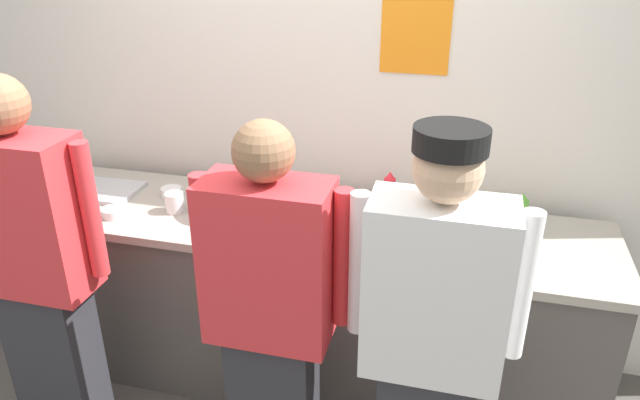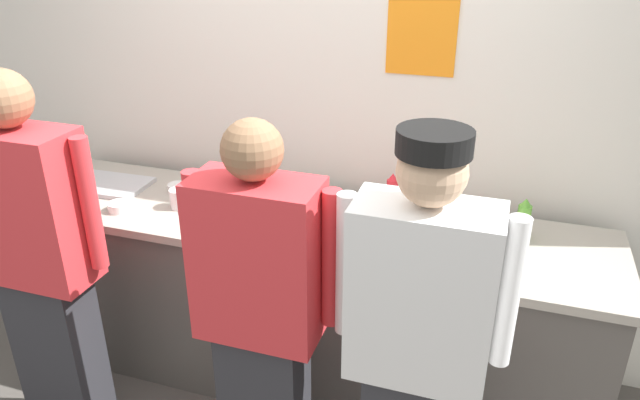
{
  "view_description": "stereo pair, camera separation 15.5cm",
  "coord_description": "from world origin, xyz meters",
  "px_view_note": "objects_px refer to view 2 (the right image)",
  "views": [
    {
      "loc": [
        0.75,
        -2.02,
        2.19
      ],
      "look_at": [
        0.14,
        0.32,
        1.06
      ],
      "focal_mm": 33.42,
      "sensor_mm": 36.0,
      "label": 1
    },
    {
      "loc": [
        0.9,
        -1.98,
        2.19
      ],
      "look_at": [
        0.14,
        0.32,
        1.06
      ],
      "focal_mm": 33.42,
      "sensor_mm": 36.0,
      "label": 2
    }
  ],
  "objects_px": {
    "mixing_bowl_steel": "(233,198)",
    "squeeze_bottle_spare": "(271,206)",
    "ramekin_red_sauce": "(119,206)",
    "plate_stack_rear": "(476,238)",
    "chef_near_left": "(40,260)",
    "sheet_tray": "(106,185)",
    "plate_stack_front": "(313,200)",
    "chef_far_right": "(417,348)",
    "squeeze_bottle_primary": "(523,220)",
    "deli_cup": "(179,199)",
    "ramekin_green_sauce": "(178,188)",
    "squeeze_bottle_secondary": "(392,194)",
    "chef_center": "(261,315)"
  },
  "relations": [
    {
      "from": "sheet_tray",
      "to": "plate_stack_front",
      "type": "bearing_deg",
      "value": 5.46
    },
    {
      "from": "deli_cup",
      "to": "ramekin_green_sauce",
      "type": "bearing_deg",
      "value": 122.9
    },
    {
      "from": "squeeze_bottle_primary",
      "to": "ramekin_green_sauce",
      "type": "relative_size",
      "value": 1.88
    },
    {
      "from": "ramekin_red_sauce",
      "to": "plate_stack_rear",
      "type": "bearing_deg",
      "value": 7.16
    },
    {
      "from": "sheet_tray",
      "to": "chef_near_left",
      "type": "bearing_deg",
      "value": -75.29
    },
    {
      "from": "plate_stack_front",
      "to": "plate_stack_rear",
      "type": "height_order",
      "value": "plate_stack_front"
    },
    {
      "from": "chef_far_right",
      "to": "mixing_bowl_steel",
      "type": "bearing_deg",
      "value": 144.78
    },
    {
      "from": "chef_near_left",
      "to": "squeeze_bottle_spare",
      "type": "height_order",
      "value": "chef_near_left"
    },
    {
      "from": "squeeze_bottle_primary",
      "to": "deli_cup",
      "type": "distance_m",
      "value": 1.61
    },
    {
      "from": "mixing_bowl_steel",
      "to": "squeeze_bottle_spare",
      "type": "relative_size",
      "value": 1.91
    },
    {
      "from": "squeeze_bottle_primary",
      "to": "squeeze_bottle_secondary",
      "type": "height_order",
      "value": "squeeze_bottle_secondary"
    },
    {
      "from": "sheet_tray",
      "to": "deli_cup",
      "type": "xyz_separation_m",
      "value": [
        0.5,
        -0.1,
        0.04
      ]
    },
    {
      "from": "squeeze_bottle_spare",
      "to": "ramekin_red_sauce",
      "type": "distance_m",
      "value": 0.76
    },
    {
      "from": "chef_near_left",
      "to": "chef_far_right",
      "type": "bearing_deg",
      "value": -1.56
    },
    {
      "from": "chef_near_left",
      "to": "deli_cup",
      "type": "height_order",
      "value": "chef_near_left"
    },
    {
      "from": "mixing_bowl_steel",
      "to": "ramekin_green_sauce",
      "type": "distance_m",
      "value": 0.37
    },
    {
      "from": "plate_stack_front",
      "to": "deli_cup",
      "type": "height_order",
      "value": "deli_cup"
    },
    {
      "from": "mixing_bowl_steel",
      "to": "chef_near_left",
      "type": "bearing_deg",
      "value": -129.92
    },
    {
      "from": "squeeze_bottle_spare",
      "to": "deli_cup",
      "type": "height_order",
      "value": "squeeze_bottle_spare"
    },
    {
      "from": "sheet_tray",
      "to": "squeeze_bottle_primary",
      "type": "bearing_deg",
      "value": 2.35
    },
    {
      "from": "chef_far_right",
      "to": "plate_stack_rear",
      "type": "bearing_deg",
      "value": 80.36
    },
    {
      "from": "plate_stack_rear",
      "to": "ramekin_green_sauce",
      "type": "relative_size",
      "value": 2.33
    },
    {
      "from": "chef_far_right",
      "to": "squeeze_bottle_spare",
      "type": "distance_m",
      "value": 1.03
    },
    {
      "from": "squeeze_bottle_secondary",
      "to": "deli_cup",
      "type": "bearing_deg",
      "value": -164.52
    },
    {
      "from": "sheet_tray",
      "to": "squeeze_bottle_primary",
      "type": "distance_m",
      "value": 2.1
    },
    {
      "from": "mixing_bowl_steel",
      "to": "plate_stack_front",
      "type": "bearing_deg",
      "value": 20.4
    },
    {
      "from": "plate_stack_front",
      "to": "mixing_bowl_steel",
      "type": "distance_m",
      "value": 0.39
    },
    {
      "from": "chef_center",
      "to": "ramekin_green_sauce",
      "type": "bearing_deg",
      "value": 136.0
    },
    {
      "from": "chef_far_right",
      "to": "squeeze_bottle_secondary",
      "type": "bearing_deg",
      "value": 107.35
    },
    {
      "from": "chef_center",
      "to": "chef_far_right",
      "type": "relative_size",
      "value": 0.98
    },
    {
      "from": "mixing_bowl_steel",
      "to": "ramekin_green_sauce",
      "type": "relative_size",
      "value": 3.34
    },
    {
      "from": "sheet_tray",
      "to": "squeeze_bottle_secondary",
      "type": "height_order",
      "value": "squeeze_bottle_secondary"
    },
    {
      "from": "ramekin_red_sauce",
      "to": "chef_center",
      "type": "bearing_deg",
      "value": -27.02
    },
    {
      "from": "mixing_bowl_steel",
      "to": "ramekin_green_sauce",
      "type": "bearing_deg",
      "value": 167.01
    },
    {
      "from": "ramekin_green_sauce",
      "to": "chef_center",
      "type": "bearing_deg",
      "value": -44.0
    },
    {
      "from": "chef_near_left",
      "to": "mixing_bowl_steel",
      "type": "bearing_deg",
      "value": 50.08
    },
    {
      "from": "squeeze_bottle_secondary",
      "to": "ramekin_green_sauce",
      "type": "bearing_deg",
      "value": -173.85
    },
    {
      "from": "plate_stack_front",
      "to": "plate_stack_rear",
      "type": "bearing_deg",
      "value": -8.87
    },
    {
      "from": "chef_near_left",
      "to": "chef_far_right",
      "type": "xyz_separation_m",
      "value": [
        1.6,
        -0.04,
        -0.02
      ]
    },
    {
      "from": "chef_near_left",
      "to": "plate_stack_rear",
      "type": "distance_m",
      "value": 1.86
    },
    {
      "from": "chef_center",
      "to": "mixing_bowl_steel",
      "type": "bearing_deg",
      "value": 122.47
    },
    {
      "from": "squeeze_bottle_secondary",
      "to": "mixing_bowl_steel",
      "type": "bearing_deg",
      "value": -164.78
    },
    {
      "from": "squeeze_bottle_spare",
      "to": "squeeze_bottle_secondary",
      "type": "bearing_deg",
      "value": 29.61
    },
    {
      "from": "chef_center",
      "to": "squeeze_bottle_secondary",
      "type": "distance_m",
      "value": 0.95
    },
    {
      "from": "plate_stack_front",
      "to": "chef_far_right",
      "type": "bearing_deg",
      "value": -52.28
    },
    {
      "from": "plate_stack_rear",
      "to": "ramekin_red_sauce",
      "type": "relative_size",
      "value": 2.25
    },
    {
      "from": "chef_far_right",
      "to": "plate_stack_rear",
      "type": "xyz_separation_m",
      "value": [
        0.13,
        0.74,
        0.06
      ]
    },
    {
      "from": "ramekin_red_sauce",
      "to": "squeeze_bottle_primary",
      "type": "bearing_deg",
      "value": 9.56
    },
    {
      "from": "plate_stack_rear",
      "to": "plate_stack_front",
      "type": "bearing_deg",
      "value": 171.13
    },
    {
      "from": "plate_stack_rear",
      "to": "mixing_bowl_steel",
      "type": "distance_m",
      "value": 1.15
    }
  ]
}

